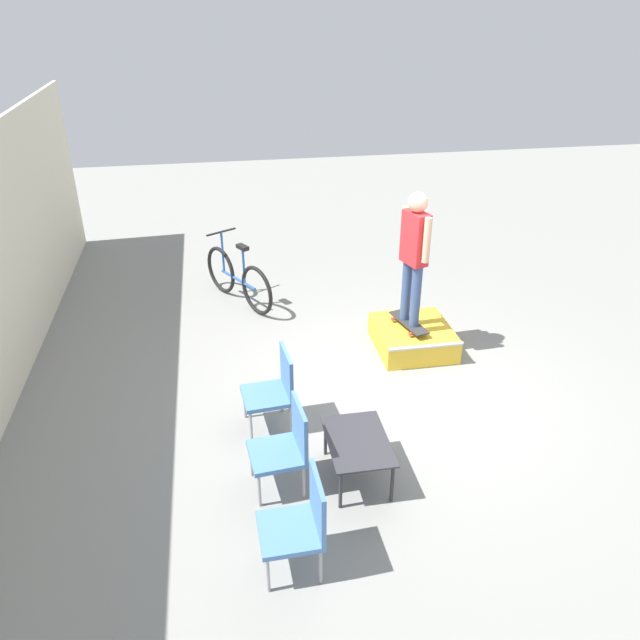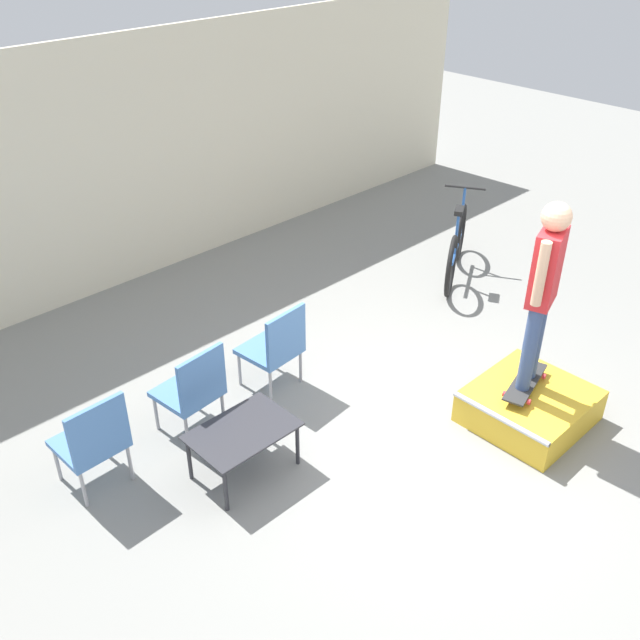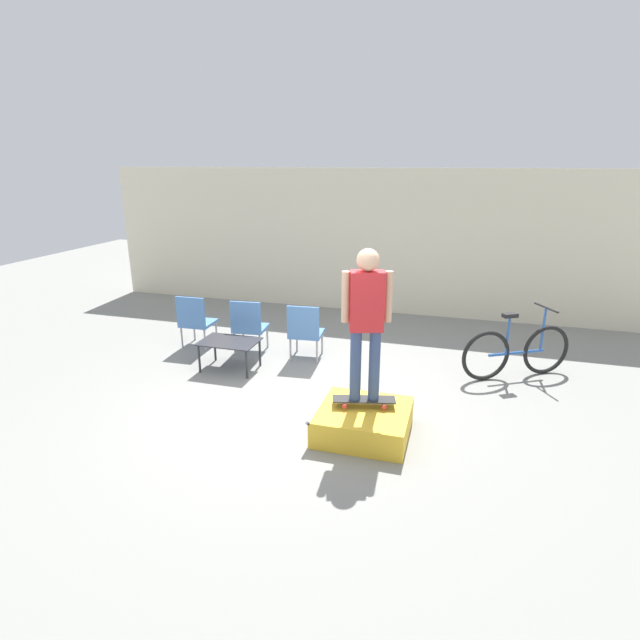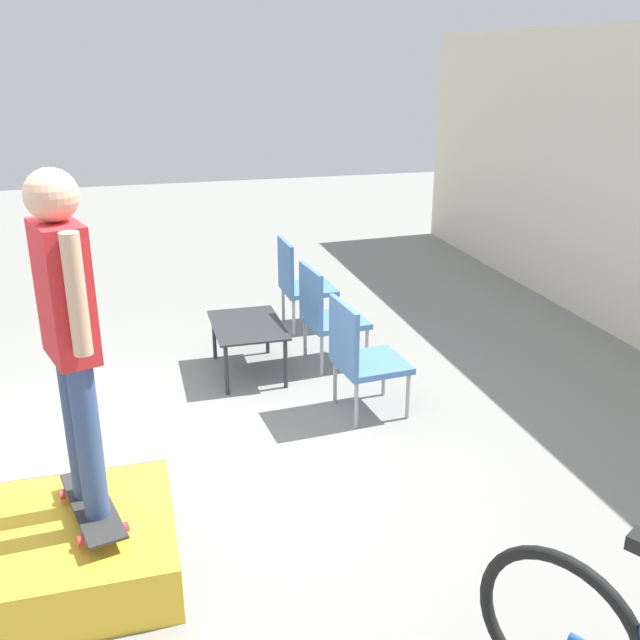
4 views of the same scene
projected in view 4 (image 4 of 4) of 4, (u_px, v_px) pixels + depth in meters
ground_plane at (163, 472)px, 4.91m from camera, size 24.00×24.00×0.00m
skate_ramp_box at (82, 547)px, 3.91m from camera, size 1.10×1.00×0.35m
skateboard_on_ramp at (92, 506)px, 3.85m from camera, size 0.77×0.38×0.07m
person_skater at (68, 319)px, 3.48m from camera, size 0.55×0.30×1.80m
coffee_table at (248, 330)px, 6.32m from camera, size 0.89×0.61×0.47m
patio_chair_left at (299, 281)px, 7.36m from camera, size 0.53×0.53×0.94m
patio_chair_center at (326, 312)px, 6.45m from camera, size 0.57×0.57×0.94m
patio_chair_right at (360, 354)px, 5.55m from camera, size 0.56×0.56×0.94m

